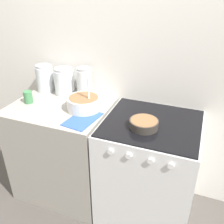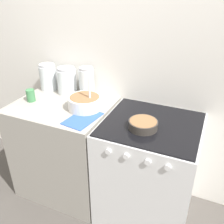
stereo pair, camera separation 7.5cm
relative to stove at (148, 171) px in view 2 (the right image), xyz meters
The scene contains 11 objects.
ground_plane 0.67m from the stove, 138.53° to the right, with size 12.00×12.00×0.00m, color #4C4742.
wall_back 0.91m from the stove, 136.44° to the left, with size 4.61×0.05×2.40m.
countertop_cabinet 0.78m from the stove, behind, with size 0.81×0.66×0.90m.
stove is the anchor object (origin of this frame).
mixing_bowl 0.75m from the stove, behind, with size 0.27×0.27×0.28m.
baking_pan 0.49m from the stove, 113.77° to the right, with size 0.21×0.21×0.06m.
storage_jar_left 1.22m from the stove, 168.07° to the left, with size 0.15×0.15×0.25m.
storage_jar_middle 1.05m from the stove, 165.35° to the left, with size 0.17×0.17×0.24m.
storage_jar_right 0.89m from the stove, 161.09° to the left, with size 0.13×0.13×0.27m.
tin_can 1.16m from the stove, behind, with size 0.07×0.07×0.10m.
recipe_page 0.68m from the stove, 163.65° to the right, with size 0.23×0.32×0.01m.
Camera 2 is at (0.73, -1.21, 1.83)m, focal length 40.00 mm.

